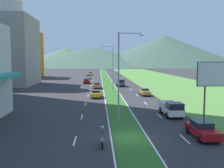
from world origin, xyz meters
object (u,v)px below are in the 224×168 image
(car_0, at_px, (87,81))
(car_6, at_px, (97,85))
(street_lamp_mid, at_px, (111,66))
(car_4, at_px, (145,92))
(pickup_truck_0, at_px, (120,83))
(motorcycle_rider, at_px, (102,138))
(street_lamp_near, at_px, (121,71))
(car_5, at_px, (202,129))
(car_1, at_px, (90,74))
(car_3, at_px, (88,77))
(car_2, at_px, (96,94))
(billboard_roadside, at_px, (224,77))
(pickup_truck_1, at_px, (172,109))

(car_0, height_order, car_6, car_0)
(street_lamp_mid, height_order, car_0, street_lamp_mid)
(car_0, distance_m, car_4, 30.37)
(pickup_truck_0, relative_size, motorcycle_rider, 2.70)
(car_4, distance_m, pickup_truck_0, 18.95)
(street_lamp_near, bearing_deg, motorcycle_rider, -105.66)
(car_4, height_order, car_5, car_5)
(street_lamp_mid, xyz_separation_m, car_1, (-6.86, 60.99, -5.29))
(street_lamp_near, distance_m, car_3, 69.85)
(car_1, height_order, car_6, car_1)
(street_lamp_mid, bearing_deg, car_2, -110.47)
(billboard_roadside, bearing_deg, car_2, 125.17)
(car_2, distance_m, pickup_truck_1, 19.75)
(street_lamp_mid, relative_size, car_3, 2.48)
(car_2, bearing_deg, pickup_truck_0, -17.57)
(street_lamp_near, xyz_separation_m, car_2, (-3.20, 19.57, -5.27))
(car_1, relative_size, car_4, 0.96)
(car_2, distance_m, pickup_truck_0, 22.17)
(car_3, height_order, car_5, car_5)
(billboard_roadside, bearing_deg, car_5, -131.38)
(car_5, xyz_separation_m, car_6, (-10.29, 42.59, -0.03))
(car_4, bearing_deg, car_2, -76.15)
(car_1, height_order, car_3, car_1)
(car_2, xyz_separation_m, car_6, (0.09, 16.52, -0.01))
(car_3, bearing_deg, car_0, -179.27)
(car_0, relative_size, motorcycle_rider, 2.28)
(street_lamp_mid, distance_m, car_0, 22.04)
(street_lamp_mid, distance_m, billboard_roadside, 32.53)
(car_0, bearing_deg, car_3, 0.73)
(car_2, bearing_deg, street_lamp_near, -170.71)
(car_6, distance_m, pickup_truck_1, 34.94)
(car_2, distance_m, car_4, 10.49)
(car_1, distance_m, motorcycle_rider, 98.55)
(car_4, bearing_deg, billboard_roadside, 11.14)
(street_lamp_mid, relative_size, billboard_roadside, 1.48)
(car_0, distance_m, car_3, 20.00)
(car_1, height_order, motorcycle_rider, motorcycle_rider)
(car_3, distance_m, motorcycle_rider, 77.88)
(street_lamp_mid, bearing_deg, car_4, -46.35)
(street_lamp_mid, xyz_separation_m, pickup_truck_1, (6.58, -26.43, -5.09))
(billboard_roadside, relative_size, pickup_truck_1, 1.33)
(billboard_roadside, height_order, pickup_truck_0, billboard_roadside)
(car_1, height_order, pickup_truck_1, pickup_truck_1)
(car_0, relative_size, car_3, 1.07)
(car_0, distance_m, pickup_truck_0, 13.14)
(car_5, height_order, motorcycle_rider, motorcycle_rider)
(street_lamp_near, relative_size, billboard_roadside, 1.48)
(pickup_truck_0, distance_m, pickup_truck_1, 38.24)
(car_1, xyz_separation_m, pickup_truck_0, (10.02, -49.33, 0.20))
(car_5, bearing_deg, pickup_truck_1, -178.43)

